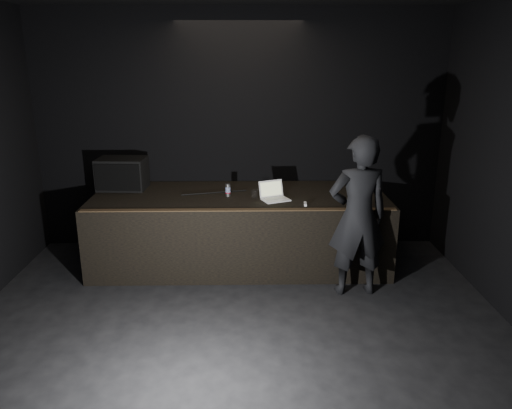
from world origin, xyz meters
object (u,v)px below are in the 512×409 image
object	(u,v)px
beer_can	(228,190)
person	(358,217)
laptop	(274,195)
stage_riser	(240,229)
stage_monitor	(122,174)

from	to	relation	value
beer_can	person	xyz separation A→B (m)	(1.58, -0.88, -0.10)
laptop	stage_riser	bearing A→B (deg)	130.41
laptop	beer_can	xyz separation A→B (m)	(-0.61, 0.16, 0.02)
laptop	beer_can	world-z (taller)	laptop
stage_monitor	beer_can	world-z (taller)	stage_monitor
stage_riser	stage_monitor	world-z (taller)	stage_monitor
stage_riser	person	bearing A→B (deg)	-33.58
stage_monitor	person	distance (m)	3.37
stage_monitor	person	world-z (taller)	person
stage_monitor	laptop	xyz separation A→B (m)	(2.13, -0.57, -0.16)
laptop	person	world-z (taller)	person
stage_riser	laptop	size ratio (longest dim) A/B	9.25
stage_riser	beer_can	xyz separation A→B (m)	(-0.15, -0.07, 0.58)
laptop	person	size ratio (longest dim) A/B	0.22
laptop	person	distance (m)	1.21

